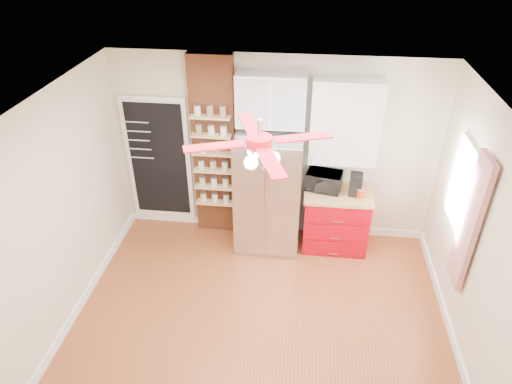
# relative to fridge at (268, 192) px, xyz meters

# --- Properties ---
(floor) EXTENTS (4.50, 4.50, 0.00)m
(floor) POSITION_rel_fridge_xyz_m (0.05, -1.63, -0.88)
(floor) COLOR brown
(floor) RESTS_ON ground
(ceiling) EXTENTS (4.50, 4.50, 0.00)m
(ceiling) POSITION_rel_fridge_xyz_m (0.05, -1.63, 1.83)
(ceiling) COLOR white
(ceiling) RESTS_ON wall_back
(wall_back) EXTENTS (4.50, 0.02, 2.70)m
(wall_back) POSITION_rel_fridge_xyz_m (0.05, 0.37, 0.48)
(wall_back) COLOR beige
(wall_back) RESTS_ON floor
(wall_left) EXTENTS (0.02, 4.00, 2.70)m
(wall_left) POSITION_rel_fridge_xyz_m (-2.20, -1.63, 0.48)
(wall_left) COLOR beige
(wall_left) RESTS_ON floor
(wall_right) EXTENTS (0.02, 4.00, 2.70)m
(wall_right) POSITION_rel_fridge_xyz_m (2.30, -1.63, 0.48)
(wall_right) COLOR beige
(wall_right) RESTS_ON floor
(chalkboard) EXTENTS (0.95, 0.05, 1.95)m
(chalkboard) POSITION_rel_fridge_xyz_m (-1.65, 0.33, 0.23)
(chalkboard) COLOR white
(chalkboard) RESTS_ON wall_back
(brick_pillar) EXTENTS (0.60, 0.16, 2.70)m
(brick_pillar) POSITION_rel_fridge_xyz_m (-0.80, 0.29, 0.48)
(brick_pillar) COLOR brown
(brick_pillar) RESTS_ON floor
(fridge) EXTENTS (0.90, 0.70, 1.75)m
(fridge) POSITION_rel_fridge_xyz_m (0.00, 0.00, 0.00)
(fridge) COLOR #BCBCC1
(fridge) RESTS_ON floor
(upper_glass_cabinet) EXTENTS (0.90, 0.35, 0.70)m
(upper_glass_cabinet) POSITION_rel_fridge_xyz_m (0.00, 0.20, 1.27)
(upper_glass_cabinet) COLOR white
(upper_glass_cabinet) RESTS_ON wall_back
(red_cabinet) EXTENTS (0.94, 0.64, 0.90)m
(red_cabinet) POSITION_rel_fridge_xyz_m (0.97, 0.05, -0.42)
(red_cabinet) COLOR #A60010
(red_cabinet) RESTS_ON floor
(upper_shelf_unit) EXTENTS (0.90, 0.30, 1.15)m
(upper_shelf_unit) POSITION_rel_fridge_xyz_m (0.97, 0.22, 1.00)
(upper_shelf_unit) COLOR white
(upper_shelf_unit) RESTS_ON wall_back
(window) EXTENTS (0.04, 0.75, 1.05)m
(window) POSITION_rel_fridge_xyz_m (2.28, -0.73, 0.68)
(window) COLOR white
(window) RESTS_ON wall_right
(curtain) EXTENTS (0.06, 0.40, 1.55)m
(curtain) POSITION_rel_fridge_xyz_m (2.23, -1.28, 0.57)
(curtain) COLOR #A81619
(curtain) RESTS_ON wall_right
(ceiling_fan) EXTENTS (1.40, 1.40, 0.44)m
(ceiling_fan) POSITION_rel_fridge_xyz_m (0.05, -1.63, 1.55)
(ceiling_fan) COLOR silver
(ceiling_fan) RESTS_ON ceiling
(toaster_oven) EXTENTS (0.53, 0.41, 0.26)m
(toaster_oven) POSITION_rel_fridge_xyz_m (0.76, 0.13, 0.16)
(toaster_oven) COLOR black
(toaster_oven) RESTS_ON red_cabinet
(coffee_maker) EXTENTS (0.18, 0.23, 0.30)m
(coffee_maker) POSITION_rel_fridge_xyz_m (1.19, 0.05, 0.17)
(coffee_maker) COLOR black
(coffee_maker) RESTS_ON red_cabinet
(canister_left) EXTENTS (0.12, 0.12, 0.13)m
(canister_left) POSITION_rel_fridge_xyz_m (1.25, -0.03, 0.09)
(canister_left) COLOR #BD2B0A
(canister_left) RESTS_ON red_cabinet
(canister_right) EXTENTS (0.13, 0.13, 0.16)m
(canister_right) POSITION_rel_fridge_xyz_m (1.28, 0.07, 0.10)
(canister_right) COLOR red
(canister_right) RESTS_ON red_cabinet
(pantry_jar_oats) EXTENTS (0.10, 0.10, 0.14)m
(pantry_jar_oats) POSITION_rel_fridge_xyz_m (-0.92, 0.12, 0.57)
(pantry_jar_oats) COLOR beige
(pantry_jar_oats) RESTS_ON brick_pillar
(pantry_jar_beans) EXTENTS (0.13, 0.13, 0.13)m
(pantry_jar_beans) POSITION_rel_fridge_xyz_m (-0.72, 0.16, 0.56)
(pantry_jar_beans) COLOR #996A4E
(pantry_jar_beans) RESTS_ON brick_pillar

